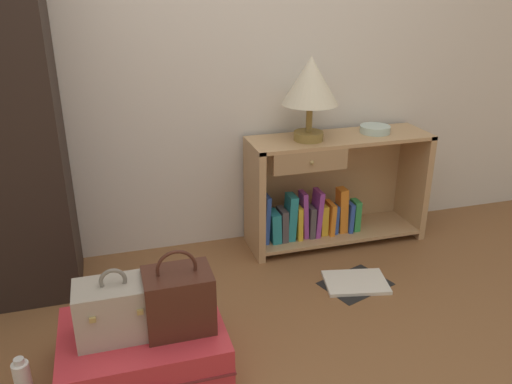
% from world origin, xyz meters
% --- Properties ---
extents(back_wall, '(6.40, 0.10, 2.60)m').
position_xyz_m(back_wall, '(0.00, 1.50, 1.30)').
color(back_wall, silver).
rests_on(back_wall, ground_plane).
extents(bookshelf, '(1.10, 0.35, 0.68)m').
position_xyz_m(bookshelf, '(0.69, 1.27, 0.32)').
color(bookshelf, tan).
rests_on(bookshelf, ground_plane).
extents(table_lamp, '(0.32, 0.32, 0.47)m').
position_xyz_m(table_lamp, '(0.53, 1.23, 1.00)').
color(table_lamp, olive).
rests_on(table_lamp, bookshelf).
extents(bowl, '(0.18, 0.18, 0.04)m').
position_xyz_m(bowl, '(0.97, 1.27, 0.70)').
color(bowl, silver).
rests_on(bowl, bookshelf).
extents(suitcase_large, '(0.67, 0.52, 0.21)m').
position_xyz_m(suitcase_large, '(-0.52, 0.37, 0.11)').
color(suitcase_large, '#D1333D').
rests_on(suitcase_large, ground_plane).
extents(train_case, '(0.31, 0.20, 0.30)m').
position_xyz_m(train_case, '(-0.61, 0.36, 0.33)').
color(train_case, '#A89E8E').
rests_on(train_case, suitcase_large).
extents(handbag, '(0.27, 0.20, 0.36)m').
position_xyz_m(handbag, '(-0.37, 0.34, 0.34)').
color(handbag, '#472319').
rests_on(handbag, suitcase_large).
extents(bottle, '(0.07, 0.07, 0.18)m').
position_xyz_m(bottle, '(-1.00, 0.36, 0.08)').
color(bottle, white).
rests_on(bottle, ground_plane).
extents(open_book_on_floor, '(0.41, 0.36, 0.02)m').
position_xyz_m(open_book_on_floor, '(0.63, 0.73, 0.01)').
color(open_book_on_floor, white).
rests_on(open_book_on_floor, ground_plane).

